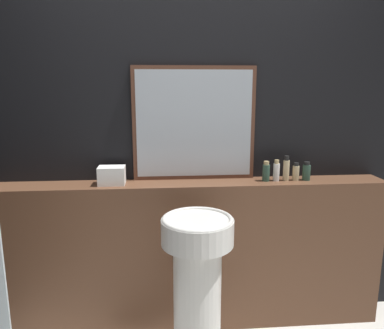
# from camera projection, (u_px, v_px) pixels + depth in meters

# --- Properties ---
(wall_back) EXTENTS (8.00, 0.06, 2.50)m
(wall_back) POSITION_uv_depth(u_px,v_px,m) (191.00, 141.00, 2.49)
(wall_back) COLOR black
(wall_back) RESTS_ON ground_plane
(vanity_counter) EXTENTS (2.53, 0.23, 1.00)m
(vanity_counter) POSITION_uv_depth(u_px,v_px,m) (193.00, 255.00, 2.51)
(vanity_counter) COLOR brown
(vanity_counter) RESTS_ON ground_plane
(pedestal_sink) EXTENTS (0.39, 0.39, 0.93)m
(pedestal_sink) POSITION_uv_depth(u_px,v_px,m) (197.00, 286.00, 2.05)
(pedestal_sink) COLOR silver
(pedestal_sink) RESTS_ON ground_plane
(mirror) EXTENTS (0.80, 0.03, 0.73)m
(mirror) POSITION_uv_depth(u_px,v_px,m) (194.00, 124.00, 2.42)
(mirror) COLOR #563323
(mirror) RESTS_ON vanity_counter
(towel_stack) EXTENTS (0.17, 0.12, 0.11)m
(towel_stack) POSITION_uv_depth(u_px,v_px,m) (112.00, 175.00, 2.35)
(towel_stack) COLOR white
(towel_stack) RESTS_ON vanity_counter
(shampoo_bottle) EXTENTS (0.05, 0.05, 0.13)m
(shampoo_bottle) POSITION_uv_depth(u_px,v_px,m) (266.00, 172.00, 2.43)
(shampoo_bottle) COLOR #2D4C3D
(shampoo_bottle) RESTS_ON vanity_counter
(conditioner_bottle) EXTENTS (0.04, 0.04, 0.14)m
(conditioner_bottle) POSITION_uv_depth(u_px,v_px,m) (276.00, 171.00, 2.43)
(conditioner_bottle) COLOR white
(conditioner_bottle) RESTS_ON vanity_counter
(lotion_bottle) EXTENTS (0.04, 0.04, 0.16)m
(lotion_bottle) POSITION_uv_depth(u_px,v_px,m) (286.00, 169.00, 2.44)
(lotion_bottle) COLOR #C6B284
(lotion_bottle) RESTS_ON vanity_counter
(body_wash_bottle) EXTENTS (0.04, 0.04, 0.12)m
(body_wash_bottle) POSITION_uv_depth(u_px,v_px,m) (296.00, 172.00, 2.45)
(body_wash_bottle) COLOR #C6B284
(body_wash_bottle) RESTS_ON vanity_counter
(hand_soap_bottle) EXTENTS (0.05, 0.05, 0.12)m
(hand_soap_bottle) POSITION_uv_depth(u_px,v_px,m) (306.00, 172.00, 2.45)
(hand_soap_bottle) COLOR #2D4C3D
(hand_soap_bottle) RESTS_ON vanity_counter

